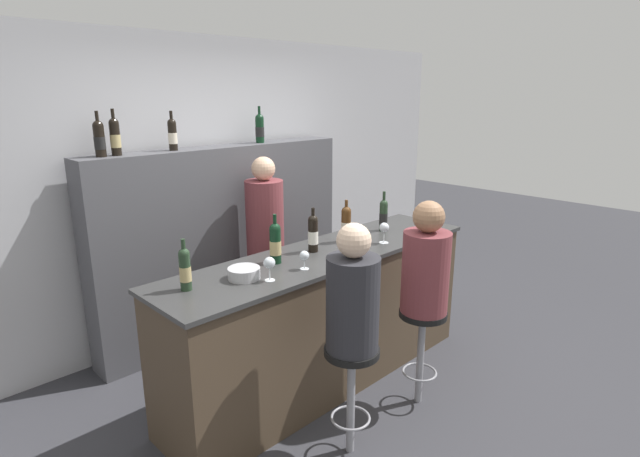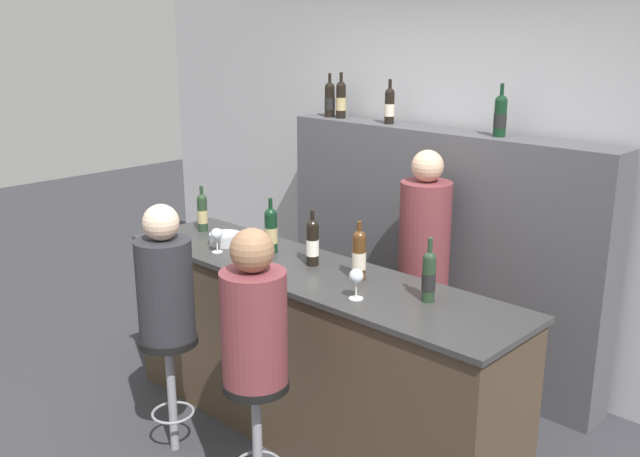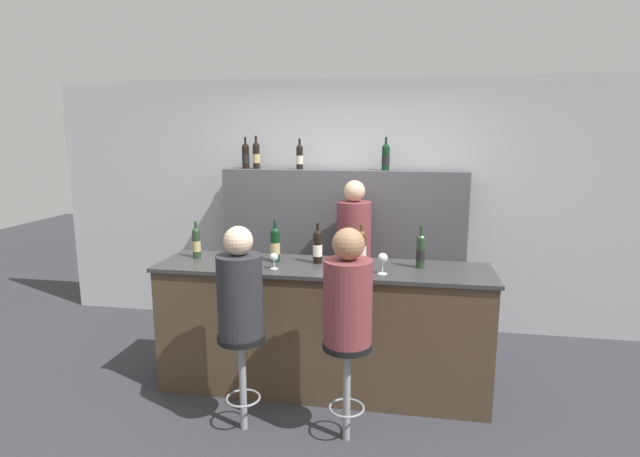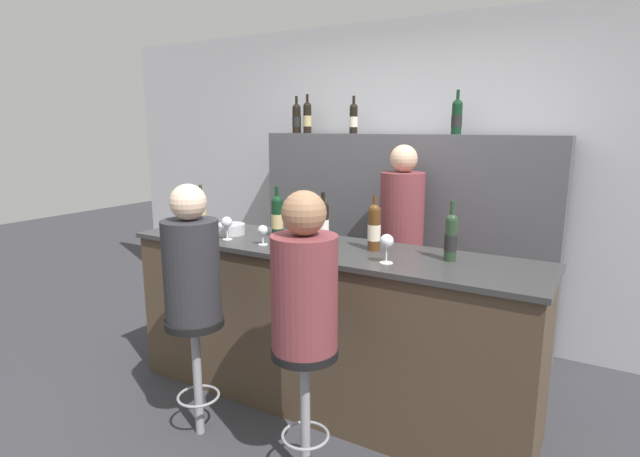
{
  "view_description": "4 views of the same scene",
  "coord_description": "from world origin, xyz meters",
  "px_view_note": "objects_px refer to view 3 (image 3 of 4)",
  "views": [
    {
      "loc": [
        -2.4,
        -2.08,
        2.14
      ],
      "look_at": [
        0.02,
        0.38,
        1.18
      ],
      "focal_mm": 28.0,
      "sensor_mm": 36.0,
      "label": 1
    },
    {
      "loc": [
        2.64,
        -2.39,
        2.35
      ],
      "look_at": [
        0.11,
        0.27,
        1.3
      ],
      "focal_mm": 40.0,
      "sensor_mm": 36.0,
      "label": 2
    },
    {
      "loc": [
        0.63,
        -3.41,
        2.04
      ],
      "look_at": [
        -0.03,
        0.4,
        1.3
      ],
      "focal_mm": 28.0,
      "sensor_mm": 36.0,
      "label": 3
    },
    {
      "loc": [
        1.48,
        -2.24,
        1.75
      ],
      "look_at": [
        -0.05,
        0.33,
        1.13
      ],
      "focal_mm": 28.0,
      "sensor_mm": 36.0,
      "label": 4
    }
  ],
  "objects_px": {
    "wine_bottle_backbar_0": "(246,156)",
    "guest_seated_left": "(240,289)",
    "wine_glass_1": "(274,258)",
    "wine_bottle_counter_0": "(196,242)",
    "wine_glass_2": "(383,259)",
    "wine_bottle_backbar_3": "(386,157)",
    "wine_bottle_counter_3": "(361,248)",
    "wine_bottle_counter_4": "(421,251)",
    "bar_stool_left": "(242,358)",
    "wine_bottle_counter_1": "(275,244)",
    "guest_seated_right": "(348,294)",
    "bartender": "(353,271)",
    "wine_bottle_counter_2": "(318,246)",
    "wine_bottle_backbar_2": "(300,157)",
    "metal_bowl": "(233,258)",
    "wine_glass_0": "(238,253)",
    "bar_stool_right": "(347,366)",
    "wine_bottle_backbar_1": "(256,155)"
  },
  "relations": [
    {
      "from": "wine_bottle_counter_1",
      "to": "metal_bowl",
      "type": "height_order",
      "value": "wine_bottle_counter_1"
    },
    {
      "from": "wine_bottle_counter_0",
      "to": "metal_bowl",
      "type": "distance_m",
      "value": 0.37
    },
    {
      "from": "wine_bottle_counter_0",
      "to": "wine_bottle_backbar_0",
      "type": "relative_size",
      "value": 0.95
    },
    {
      "from": "wine_bottle_counter_4",
      "to": "wine_bottle_backbar_0",
      "type": "distance_m",
      "value": 2.22
    },
    {
      "from": "wine_bottle_counter_1",
      "to": "bartender",
      "type": "bearing_deg",
      "value": 55.7
    },
    {
      "from": "wine_bottle_counter_3",
      "to": "wine_glass_1",
      "type": "bearing_deg",
      "value": -160.6
    },
    {
      "from": "wine_glass_2",
      "to": "wine_bottle_backbar_3",
      "type": "bearing_deg",
      "value": 92.33
    },
    {
      "from": "wine_bottle_counter_0",
      "to": "wine_bottle_backbar_2",
      "type": "bearing_deg",
      "value": 62.16
    },
    {
      "from": "wine_glass_1",
      "to": "guest_seated_left",
      "type": "distance_m",
      "value": 0.53
    },
    {
      "from": "wine_bottle_counter_1",
      "to": "bar_stool_right",
      "type": "relative_size",
      "value": 0.48
    },
    {
      "from": "wine_bottle_counter_0",
      "to": "wine_bottle_counter_4",
      "type": "height_order",
      "value": "wine_bottle_counter_4"
    },
    {
      "from": "wine_bottle_backbar_1",
      "to": "guest_seated_left",
      "type": "xyz_separation_m",
      "value": [
        0.45,
        -1.91,
        -0.8
      ]
    },
    {
      "from": "wine_bottle_backbar_2",
      "to": "wine_glass_2",
      "type": "bearing_deg",
      "value": -56.78
    },
    {
      "from": "bartender",
      "to": "wine_glass_0",
      "type": "bearing_deg",
      "value": -127.25
    },
    {
      "from": "wine_bottle_counter_3",
      "to": "wine_bottle_counter_0",
      "type": "bearing_deg",
      "value": 180.0
    },
    {
      "from": "bar_stool_right",
      "to": "bartender",
      "type": "relative_size",
      "value": 0.43
    },
    {
      "from": "wine_bottle_backbar_2",
      "to": "guest_seated_left",
      "type": "bearing_deg",
      "value": -90.01
    },
    {
      "from": "metal_bowl",
      "to": "bar_stool_right",
      "type": "relative_size",
      "value": 0.28
    },
    {
      "from": "wine_glass_1",
      "to": "metal_bowl",
      "type": "relative_size",
      "value": 0.63
    },
    {
      "from": "wine_bottle_counter_0",
      "to": "wine_glass_2",
      "type": "relative_size",
      "value": 1.94
    },
    {
      "from": "wine_bottle_counter_4",
      "to": "guest_seated_left",
      "type": "distance_m",
      "value": 1.41
    },
    {
      "from": "wine_bottle_counter_0",
      "to": "bartender",
      "type": "relative_size",
      "value": 0.19
    },
    {
      "from": "wine_bottle_counter_4",
      "to": "wine_bottle_backbar_1",
      "type": "distance_m",
      "value": 2.13
    },
    {
      "from": "bar_stool_left",
      "to": "guest_seated_left",
      "type": "xyz_separation_m",
      "value": [
        0.0,
        0.0,
        0.49
      ]
    },
    {
      "from": "wine_bottle_counter_4",
      "to": "wine_bottle_backbar_2",
      "type": "xyz_separation_m",
      "value": [
        -1.2,
        1.18,
        0.65
      ]
    },
    {
      "from": "wine_glass_0",
      "to": "wine_bottle_counter_4",
      "type": "bearing_deg",
      "value": 9.3
    },
    {
      "from": "wine_bottle_backbar_3",
      "to": "bartender",
      "type": "xyz_separation_m",
      "value": [
        -0.26,
        -0.37,
        -1.07
      ]
    },
    {
      "from": "wine_bottle_backbar_2",
      "to": "bar_stool_left",
      "type": "distance_m",
      "value": 2.3
    },
    {
      "from": "wine_bottle_counter_3",
      "to": "bartender",
      "type": "bearing_deg",
      "value": 100.14
    },
    {
      "from": "wine_glass_0",
      "to": "metal_bowl",
      "type": "distance_m",
      "value": 0.18
    },
    {
      "from": "wine_bottle_backbar_1",
      "to": "wine_glass_0",
      "type": "relative_size",
      "value": 2.22
    },
    {
      "from": "wine_bottle_backbar_3",
      "to": "guest_seated_left",
      "type": "xyz_separation_m",
      "value": [
        -0.86,
        -1.91,
        -0.79
      ]
    },
    {
      "from": "wine_bottle_counter_2",
      "to": "bartender",
      "type": "bearing_deg",
      "value": 75.88
    },
    {
      "from": "wine_bottle_counter_4",
      "to": "metal_bowl",
      "type": "distance_m",
      "value": 1.48
    },
    {
      "from": "wine_bottle_counter_1",
      "to": "wine_bottle_backbar_1",
      "type": "distance_m",
      "value": 1.44
    },
    {
      "from": "wine_bottle_backbar_0",
      "to": "guest_seated_right",
      "type": "xyz_separation_m",
      "value": [
        1.29,
        -1.91,
        -0.79
      ]
    },
    {
      "from": "metal_bowl",
      "to": "wine_bottle_backbar_1",
      "type": "bearing_deg",
      "value": 97.91
    },
    {
      "from": "wine_bottle_backbar_0",
      "to": "wine_glass_1",
      "type": "distance_m",
      "value": 1.7
    },
    {
      "from": "wine_bottle_counter_0",
      "to": "bar_stool_left",
      "type": "relative_size",
      "value": 0.44
    },
    {
      "from": "wine_bottle_counter_4",
      "to": "wine_bottle_backbar_0",
      "type": "relative_size",
      "value": 1.02
    },
    {
      "from": "wine_bottle_backbar_3",
      "to": "metal_bowl",
      "type": "xyz_separation_m",
      "value": [
        -1.14,
        -1.27,
        -0.75
      ]
    },
    {
      "from": "wine_bottle_counter_3",
      "to": "metal_bowl",
      "type": "bearing_deg",
      "value": -174.96
    },
    {
      "from": "wine_glass_2",
      "to": "guest_seated_left",
      "type": "xyz_separation_m",
      "value": [
        -0.92,
        -0.51,
        -0.12
      ]
    },
    {
      "from": "wine_bottle_counter_1",
      "to": "wine_bottle_counter_4",
      "type": "xyz_separation_m",
      "value": [
        1.15,
        -0.0,
        -0.01
      ]
    },
    {
      "from": "wine_bottle_backbar_2",
      "to": "wine_glass_2",
      "type": "relative_size",
      "value": 1.94
    },
    {
      "from": "wine_bottle_counter_3",
      "to": "wine_bottle_counter_4",
      "type": "distance_m",
      "value": 0.45
    },
    {
      "from": "wine_bottle_counter_2",
      "to": "wine_bottle_counter_3",
      "type": "bearing_deg",
      "value": 0.0
    },
    {
      "from": "wine_bottle_backbar_0",
      "to": "metal_bowl",
      "type": "distance_m",
      "value": 1.5
    },
    {
      "from": "wine_bottle_backbar_0",
      "to": "guest_seated_left",
      "type": "xyz_separation_m",
      "value": [
        0.57,
        -1.91,
        -0.79
      ]
    },
    {
      "from": "wine_bottle_counter_4",
      "to": "wine_glass_1",
      "type": "distance_m",
      "value": 1.12
    }
  ]
}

